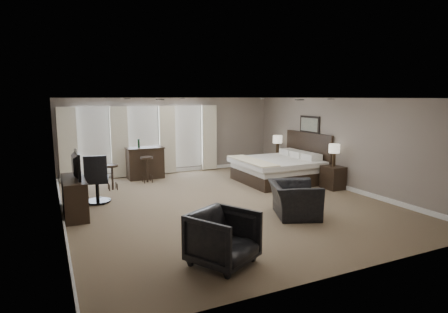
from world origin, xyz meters
name	(u,v)px	position (x,y,z in m)	size (l,w,h in m)	color
room	(224,151)	(0.00, 0.00, 1.30)	(7.60, 8.60, 2.64)	brown
window_bay	(144,140)	(-1.00, 4.11, 1.20)	(5.25, 0.20, 2.30)	silver
bed	(279,158)	(2.58, 1.40, 0.75)	(2.35, 2.24, 1.49)	silver
nightstand_near	(333,177)	(3.47, -0.05, 0.33)	(0.49, 0.60, 0.66)	black
nightstand_far	(277,163)	(3.47, 2.85, 0.29)	(0.44, 0.54, 0.59)	black
lamp_near	(334,155)	(3.47, -0.05, 0.98)	(0.31, 0.31, 0.64)	beige
lamp_far	(277,145)	(3.47, 2.85, 0.93)	(0.33, 0.33, 0.69)	beige
wall_art	(309,125)	(3.70, 1.40, 1.75)	(0.04, 0.96, 0.56)	slate
dresser	(74,197)	(-3.45, 0.49, 0.42)	(0.47, 1.46, 0.85)	black
tv	(73,175)	(-3.45, 0.49, 0.92)	(1.03, 0.59, 0.13)	black
armchair_near	(294,194)	(0.96, -1.63, 0.50)	(1.15, 0.75, 1.01)	black
armchair_far	(223,236)	(-1.51, -3.16, 0.47)	(0.92, 0.86, 0.94)	black
bar_counter	(145,163)	(-1.09, 3.65, 0.51)	(1.18, 0.61, 1.03)	black
bar_stool_left	(112,177)	(-2.31, 2.54, 0.36)	(0.34, 0.34, 0.72)	black
bar_stool_right	(147,169)	(-1.18, 3.05, 0.40)	(0.38, 0.38, 0.81)	black
desk_chair	(97,179)	(-2.86, 1.36, 0.62)	(0.63, 0.63, 1.23)	black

